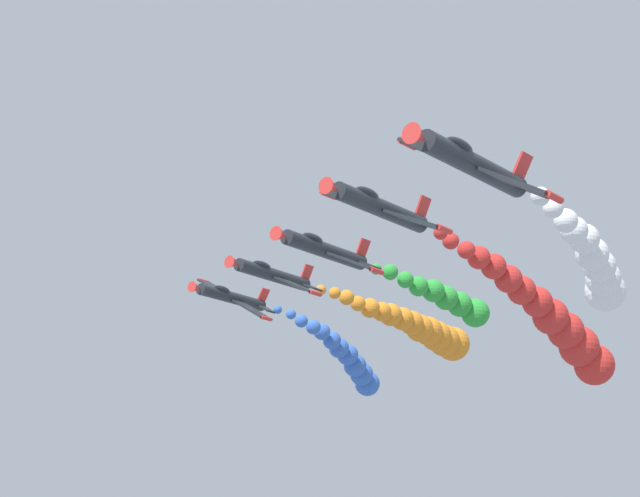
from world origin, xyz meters
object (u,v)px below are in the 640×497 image
Objects in this scene: airplane_right_outer at (231,297)px; airplane_right_inner at (324,249)px; airplane_left_outer at (272,274)px; airplane_lead at (473,164)px; airplane_left_inner at (380,207)px.

airplane_right_inner is at bearing 142.41° from airplane_right_outer.
airplane_right_inner is 1.00× the size of airplane_left_outer.
airplane_lead is 1.00× the size of airplane_right_outer.
airplane_left_outer is at bearing -38.60° from airplane_right_inner.
airplane_left_outer is at bearing -39.22° from airplane_lead.
airplane_left_inner is 1.00× the size of airplane_left_outer.
airplane_left_outer reaches higher than airplane_lead.
airplane_right_inner reaches higher than airplane_lead.
airplane_right_outer is (36.41, -28.76, 4.50)m from airplane_left_inner.
airplane_lead is 62.43m from airplane_right_outer.
airplane_left_inner reaches higher than airplane_lead.
airplane_right_inner is 16.95m from airplane_left_outer.
airplane_left_outer is 1.00× the size of airplane_right_outer.
airplane_left_outer reaches higher than airplane_left_inner.
airplane_left_outer is (24.12, -19.67, 3.15)m from airplane_left_inner.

